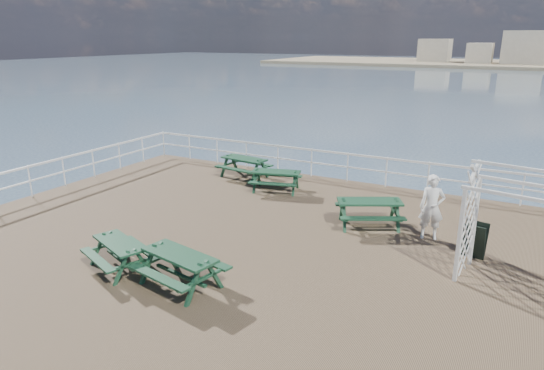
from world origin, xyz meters
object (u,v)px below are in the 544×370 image
(picnic_table_d, at_px, (119,249))
(picnic_table_e, at_px, (180,262))
(trellis_arbor, at_px, (516,235))
(picnic_table_b, at_px, (276,176))
(picnic_table_a, at_px, (244,163))
(person, at_px, (432,207))
(picnic_table_c, at_px, (369,207))

(picnic_table_d, relative_size, picnic_table_e, 0.96)
(picnic_table_d, bearing_deg, trellis_arbor, 44.49)
(picnic_table_b, xyz_separation_m, picnic_table_e, (1.36, -7.06, 0.03))
(picnic_table_b, distance_m, picnic_table_e, 7.19)
(picnic_table_a, bearing_deg, person, -13.03)
(picnic_table_a, distance_m, trellis_arbor, 10.64)
(picnic_table_d, relative_size, trellis_arbor, 0.73)
(picnic_table_a, height_order, person, person)
(picnic_table_c, xyz_separation_m, trellis_arbor, (3.77, -1.94, 0.63))
(picnic_table_e, bearing_deg, picnic_table_c, 75.63)
(picnic_table_e, height_order, trellis_arbor, trellis_arbor)
(picnic_table_a, bearing_deg, picnic_table_d, -72.37)
(picnic_table_b, distance_m, trellis_arbor, 8.52)
(trellis_arbor, bearing_deg, picnic_table_c, 162.48)
(picnic_table_c, relative_size, picnic_table_d, 1.16)
(picnic_table_d, xyz_separation_m, person, (6.02, 5.30, 0.39))
(picnic_table_a, distance_m, picnic_table_c, 6.39)
(picnic_table_b, height_order, trellis_arbor, trellis_arbor)
(picnic_table_d, height_order, person, person)
(person, bearing_deg, picnic_table_e, -143.82)
(picnic_table_a, distance_m, picnic_table_d, 8.19)
(picnic_table_b, bearing_deg, picnic_table_a, 137.97)
(picnic_table_b, height_order, picnic_table_e, picnic_table_e)
(picnic_table_a, xyz_separation_m, picnic_table_e, (3.26, -8.02, -0.00))
(picnic_table_e, distance_m, person, 6.79)
(trellis_arbor, bearing_deg, picnic_table_a, 164.06)
(picnic_table_c, height_order, picnic_table_e, picnic_table_c)
(picnic_table_b, height_order, picnic_table_c, picnic_table_c)
(picnic_table_e, height_order, person, person)
(picnic_table_d, bearing_deg, picnic_table_e, 22.21)
(picnic_table_b, relative_size, picnic_table_e, 0.97)
(picnic_table_a, height_order, picnic_table_d, picnic_table_a)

